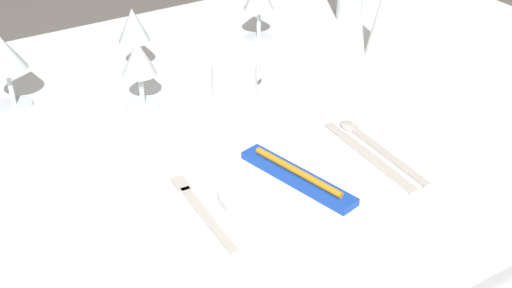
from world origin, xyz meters
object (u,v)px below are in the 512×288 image
(dinner_plate, at_px, (297,186))
(spoon_soup, at_px, (372,144))
(fork_outer, at_px, (201,209))
(napkin_folded, at_px, (383,19))
(wine_glass_centre, at_px, (139,62))
(wine_glass_far, at_px, (134,30))
(dinner_knife, at_px, (370,157))
(toothbrush_package, at_px, (297,177))
(wine_glass_left, at_px, (4,57))
(coffee_cup_left, at_px, (235,78))

(dinner_plate, xyz_separation_m, spoon_soup, (0.18, 0.04, -0.01))
(fork_outer, height_order, napkin_folded, napkin_folded)
(wine_glass_centre, xyz_separation_m, wine_glass_far, (0.05, 0.13, 0.00))
(dinner_plate, distance_m, dinner_knife, 0.15)
(fork_outer, relative_size, wine_glass_far, 1.46)
(wine_glass_centre, height_order, napkin_folded, napkin_folded)
(toothbrush_package, height_order, dinner_knife, toothbrush_package)
(wine_glass_left, distance_m, napkin_folded, 0.76)
(fork_outer, bearing_deg, coffee_cup_left, 51.32)
(dinner_plate, distance_m, wine_glass_centre, 0.39)
(dinner_plate, distance_m, wine_glass_far, 0.52)
(coffee_cup_left, relative_size, wine_glass_far, 0.79)
(fork_outer, xyz_separation_m, spoon_soup, (0.33, 0.01, -0.00))
(fork_outer, xyz_separation_m, wine_glass_far, (0.10, 0.47, 0.09))
(napkin_folded, bearing_deg, wine_glass_far, 158.81)
(wine_glass_centre, relative_size, napkin_folded, 0.82)
(fork_outer, distance_m, wine_glass_left, 0.50)
(spoon_soup, bearing_deg, wine_glass_centre, 129.90)
(dinner_plate, relative_size, dinner_knife, 1.06)
(toothbrush_package, xyz_separation_m, wine_glass_left, (-0.30, 0.50, 0.08))
(toothbrush_package, bearing_deg, dinner_knife, 3.66)
(toothbrush_package, bearing_deg, dinner_plate, 180.00)
(wine_glass_centre, bearing_deg, fork_outer, -99.44)
(wine_glass_centre, bearing_deg, wine_glass_left, 148.73)
(wine_glass_far, bearing_deg, toothbrush_package, -84.83)
(coffee_cup_left, bearing_deg, wine_glass_left, 152.72)
(dinner_knife, relative_size, napkin_folded, 1.46)
(toothbrush_package, distance_m, wine_glass_left, 0.59)
(toothbrush_package, xyz_separation_m, napkin_folded, (0.44, 0.32, 0.06))
(coffee_cup_left, bearing_deg, wine_glass_centre, 158.22)
(wine_glass_far, bearing_deg, wine_glass_left, -177.94)
(wine_glass_far, bearing_deg, napkin_folded, -21.19)
(wine_glass_left, bearing_deg, napkin_folded, -13.60)
(dinner_plate, bearing_deg, coffee_cup_left, 77.33)
(fork_outer, bearing_deg, napkin_folded, 25.88)
(toothbrush_package, xyz_separation_m, dinner_knife, (0.15, 0.01, -0.02))
(fork_outer, relative_size, coffee_cup_left, 1.86)
(coffee_cup_left, distance_m, napkin_folded, 0.37)
(toothbrush_package, xyz_separation_m, wine_glass_far, (-0.05, 0.51, 0.07))
(wine_glass_left, bearing_deg, dinner_knife, -47.07)
(dinner_plate, relative_size, wine_glass_left, 1.76)
(fork_outer, distance_m, coffee_cup_left, 0.35)
(wine_glass_centre, xyz_separation_m, napkin_folded, (0.53, -0.05, -0.01))
(toothbrush_package, relative_size, spoon_soup, 0.93)
(wine_glass_left, bearing_deg, wine_glass_far, 2.06)
(dinner_knife, bearing_deg, toothbrush_package, -176.34)
(coffee_cup_left, relative_size, wine_glass_left, 0.77)
(fork_outer, distance_m, spoon_soup, 0.33)
(dinner_knife, bearing_deg, wine_glass_centre, 124.33)
(dinner_plate, distance_m, coffee_cup_left, 0.32)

